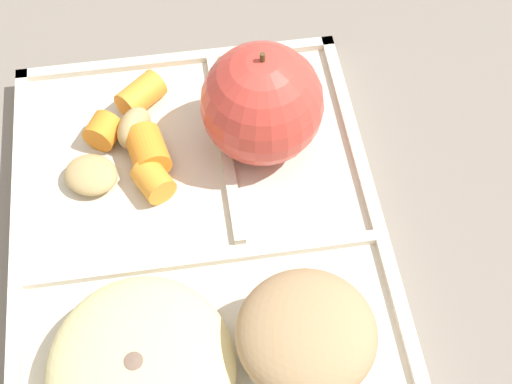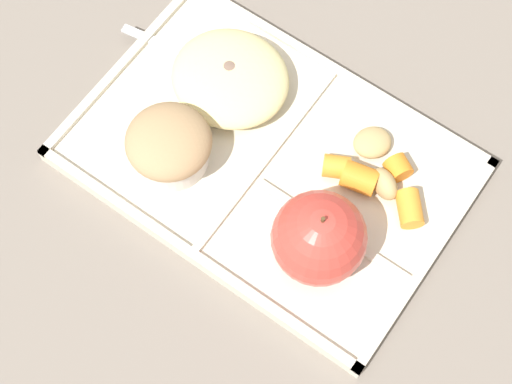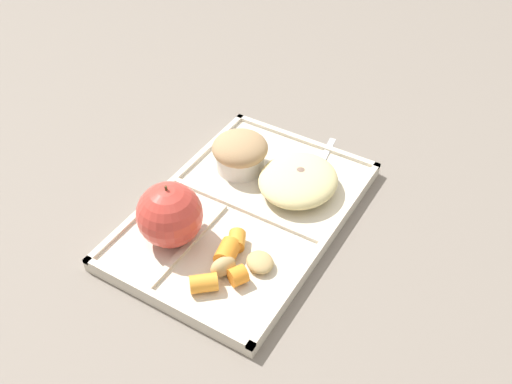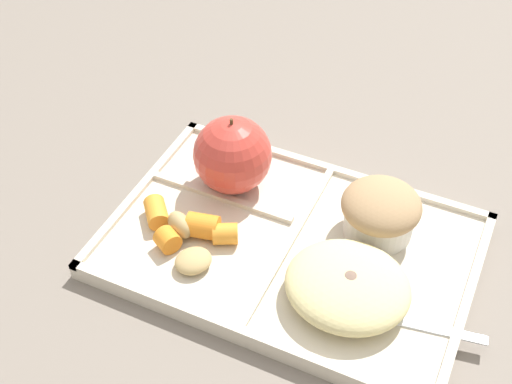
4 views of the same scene
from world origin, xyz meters
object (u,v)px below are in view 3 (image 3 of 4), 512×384
green_apple (170,215)px  lunch_tray (244,214)px  plastic_fork (317,171)px  bran_muffin (240,152)px

green_apple → lunch_tray: bearing=-30.3°
green_apple → plastic_fork: 0.25m
lunch_tray → green_apple: bearing=149.7°
green_apple → bran_muffin: size_ratio=1.12×
green_apple → bran_muffin: 0.17m
green_apple → bran_muffin: (0.17, -0.00, -0.01)m
plastic_fork → bran_muffin: bearing=116.7°
bran_muffin → plastic_fork: bran_muffin is taller
lunch_tray → plastic_fork: size_ratio=2.54×
lunch_tray → bran_muffin: bearing=35.2°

